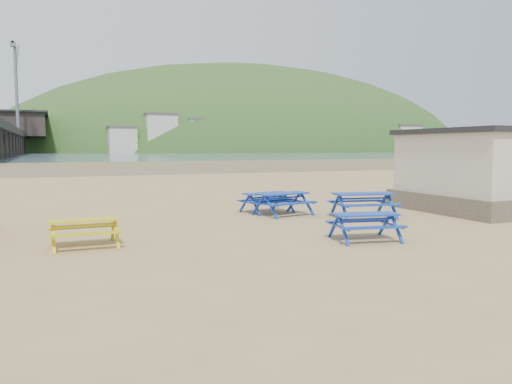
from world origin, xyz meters
name	(u,v)px	position (x,y,z in m)	size (l,w,h in m)	color
ground	(276,229)	(0.00, 0.00, 0.00)	(400.00, 400.00, 0.00)	tan
wet_sand	(100,165)	(0.00, 55.00, 0.00)	(400.00, 400.00, 0.00)	olive
sea	(68,154)	(0.00, 170.00, 0.01)	(400.00, 400.00, 0.00)	#495B69
picnic_table_blue_a	(283,204)	(1.55, 2.77, 0.40)	(2.23, 1.95, 0.81)	#0A2FB2
picnic_table_blue_b	(267,203)	(1.30, 3.64, 0.38)	(2.03, 1.76, 0.75)	#0A2FB2
picnic_table_blue_c	(363,205)	(3.87, 1.10, 0.43)	(2.35, 2.03, 0.87)	#0A2FB2
picnic_table_blue_d	(365,227)	(1.45, -2.47, 0.36)	(1.92, 1.65, 0.72)	#0A2FB2
picnic_table_yellow	(85,233)	(-5.47, -0.58, 0.35)	(1.68, 1.36, 0.70)	#C4BB09
amenity_block	(506,169)	(10.50, 1.00, 1.57)	(7.40, 5.40, 3.15)	#665B4C
pier	(11,138)	(-17.99, 178.23, 5.46)	(24.00, 220.00, 39.29)	black
headland_town	(248,170)	(90.00, 229.68, -9.91)	(264.00, 144.00, 108.00)	#2D4C1E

